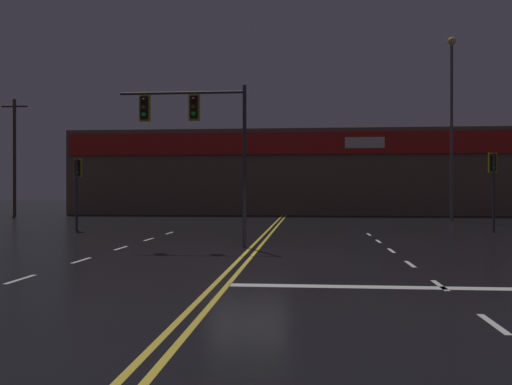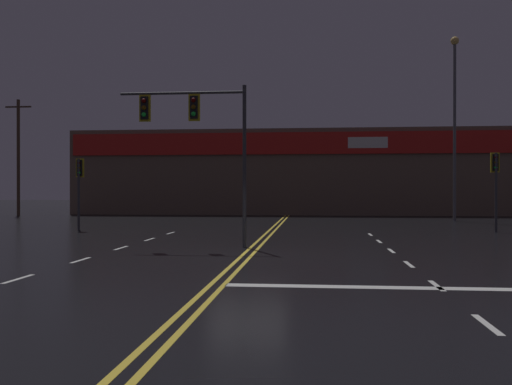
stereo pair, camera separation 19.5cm
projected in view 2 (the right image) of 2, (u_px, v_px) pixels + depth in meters
The scene contains 8 objects.
ground_plane at pixel (247, 255), 18.26m from camera, with size 200.00×200.00×0.00m, color black.
road_markings at pixel (272, 259), 17.12m from camera, with size 14.22×60.00×0.01m.
traffic_signal_median at pixel (194, 124), 20.91m from camera, with size 4.71×0.36×5.91m.
traffic_signal_corner_northwest at pixel (79, 177), 29.83m from camera, with size 0.42×0.36×3.75m.
traffic_signal_corner_northeast at pixel (495, 174), 28.23m from camera, with size 0.42×0.36×3.96m.
streetlight_far_right at pixel (455, 108), 38.36m from camera, with size 0.56×0.56×12.44m.
building_backdrop at pixel (290, 173), 52.10m from camera, with size 37.46×10.23×7.23m.
utility_pole_row at pixel (283, 154), 44.77m from camera, with size 46.14×0.26×9.56m.
Camera 2 is at (2.09, -18.13, 2.08)m, focal length 40.00 mm.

